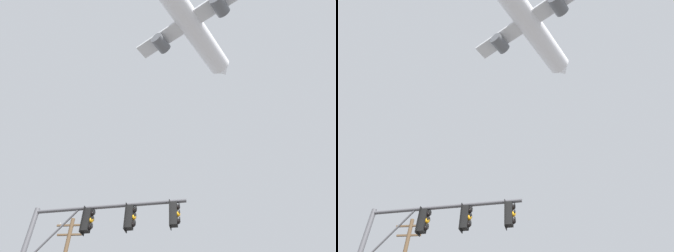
# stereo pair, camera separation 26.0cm
# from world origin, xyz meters

# --- Properties ---
(signal_pole_near) EXTENTS (6.28, 0.88, 6.63)m
(signal_pole_near) POSITION_xyz_m (-3.15, 6.03, 5.13)
(signal_pole_near) COLOR #4C4C51
(signal_pole_near) RESTS_ON ground
(airplane) EXTENTS (18.92, 24.51, 7.33)m
(airplane) POSITION_xyz_m (2.87, 19.89, 47.09)
(airplane) COLOR white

